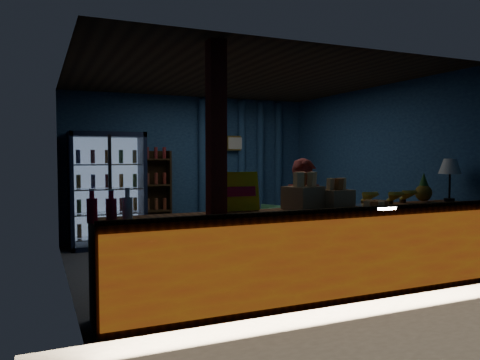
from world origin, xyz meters
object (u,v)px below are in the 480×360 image
object	(u,v)px
table_lamp	(450,168)
shopkeeper	(304,222)
green_chair	(265,223)
pastry_tray	(375,205)

from	to	relation	value
table_lamp	shopkeeper	bearing A→B (deg)	167.12
green_chair	pastry_tray	distance (m)	3.41
green_chair	table_lamp	xyz separation A→B (m)	(0.95, -3.16, 1.05)
shopkeeper	green_chair	xyz separation A→B (m)	(0.88, 2.74, -0.43)
shopkeeper	pastry_tray	xyz separation A→B (m)	(0.54, -0.59, 0.23)
shopkeeper	table_lamp	xyz separation A→B (m)	(1.82, -0.42, 0.62)
pastry_tray	shopkeeper	bearing A→B (deg)	132.23
shopkeeper	green_chair	size ratio (longest dim) A/B	2.13
pastry_tray	table_lamp	xyz separation A→B (m)	(1.29, 0.17, 0.39)
pastry_tray	table_lamp	world-z (taller)	table_lamp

